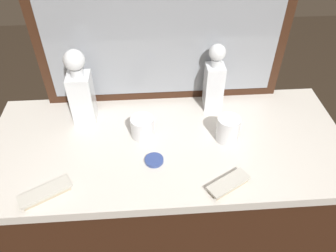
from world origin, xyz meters
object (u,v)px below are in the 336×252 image
at_px(crystal_decanter_far_left, 214,83).
at_px(crystal_tumbler_right, 142,128).
at_px(crystal_tumbler_left, 228,130).
at_px(silver_brush_far_right, 45,193).
at_px(porcelain_dish, 154,160).
at_px(silver_brush_center, 228,184).
at_px(crystal_decanter_rear, 81,93).

height_order(crystal_decanter_far_left, crystal_tumbler_right, crystal_decanter_far_left).
xyz_separation_m(crystal_tumbler_left, silver_brush_far_right, (-0.64, -0.22, -0.03)).
bearing_deg(crystal_tumbler_right, silver_brush_far_right, -140.62).
bearing_deg(porcelain_dish, silver_brush_center, -28.12).
relative_size(crystal_decanter_rear, silver_brush_center, 1.99).
bearing_deg(silver_brush_center, porcelain_dish, 151.88).
bearing_deg(crystal_tumbler_left, porcelain_dish, -160.99).
relative_size(silver_brush_center, porcelain_dish, 2.33).
bearing_deg(silver_brush_center, crystal_decanter_far_left, 87.75).
xyz_separation_m(crystal_decanter_far_left, porcelain_dish, (-0.26, -0.30, -0.11)).
relative_size(crystal_decanter_far_left, porcelain_dish, 4.34).
distance_m(crystal_tumbler_right, silver_brush_center, 0.39).
xyz_separation_m(crystal_tumbler_right, silver_brush_center, (0.28, -0.27, -0.03)).
height_order(crystal_tumbler_right, silver_brush_far_right, crystal_tumbler_right).
bearing_deg(crystal_decanter_far_left, porcelain_dish, -130.74).
bearing_deg(crystal_decanter_rear, crystal_tumbler_left, -16.49).
height_order(crystal_decanter_rear, porcelain_dish, crystal_decanter_rear).
bearing_deg(crystal_decanter_rear, porcelain_dish, -44.06).
xyz_separation_m(crystal_tumbler_left, silver_brush_center, (-0.04, -0.23, -0.03)).
bearing_deg(silver_brush_far_right, crystal_tumbler_right, 39.38).
height_order(crystal_decanter_far_left, crystal_tumbler_left, crystal_decanter_far_left).
bearing_deg(crystal_tumbler_right, porcelain_dish, -74.68).
bearing_deg(silver_brush_far_right, porcelain_dish, 18.90).
height_order(silver_brush_far_right, silver_brush_center, same).
height_order(crystal_decanter_far_left, crystal_decanter_rear, crystal_decanter_rear).
bearing_deg(crystal_decanter_far_left, crystal_decanter_rear, -175.71).
height_order(crystal_decanter_far_left, porcelain_dish, crystal_decanter_far_left).
bearing_deg(porcelain_dish, crystal_tumbler_right, 105.32).
bearing_deg(porcelain_dish, crystal_tumbler_left, 19.01).
distance_m(crystal_tumbler_right, porcelain_dish, 0.15).
bearing_deg(crystal_decanter_far_left, silver_brush_far_right, -145.54).
bearing_deg(silver_brush_center, crystal_tumbler_left, 79.81).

